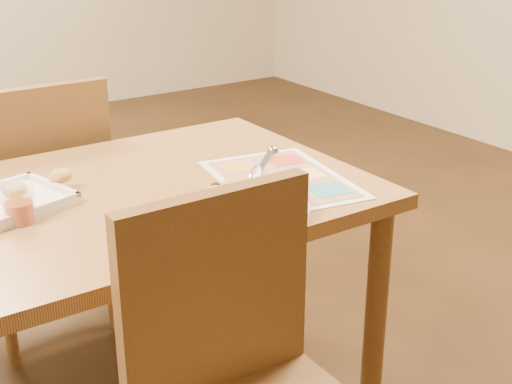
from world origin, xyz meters
TOP-DOWN VIEW (x-y plane):
  - dining_table at (0.00, 0.00)m, footprint 1.30×0.85m
  - chair_near at (0.00, -0.60)m, footprint 0.42×0.42m
  - chair_far at (-0.00, 0.60)m, footprint 0.42×0.42m
  - plate at (0.25, -0.29)m, footprint 0.29×0.29m
  - pizza at (0.24, -0.29)m, footprint 0.26×0.26m
  - pizza_cutter at (0.28, -0.25)m, footprint 0.14×0.09m
  - appetizer_tray at (-0.26, 0.06)m, footprint 0.39×0.30m
  - glass_tumbler at (-0.24, -0.04)m, footprint 0.07×0.07m
  - menu at (0.42, -0.15)m, footprint 0.38×0.48m

SIDE VIEW (x-z plane):
  - chair_near at x=0.00m, z-range 0.33..0.80m
  - chair_far at x=0.00m, z-range 0.33..0.80m
  - dining_table at x=0.00m, z-range 0.27..0.99m
  - menu at x=0.42m, z-range 0.72..0.72m
  - plate at x=0.25m, z-range 0.72..0.73m
  - appetizer_tray at x=-0.26m, z-range 0.71..0.77m
  - pizza at x=0.24m, z-range 0.73..0.77m
  - glass_tumbler at x=-0.24m, z-range 0.71..0.81m
  - pizza_cutter at x=0.28m, z-range 0.76..0.85m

